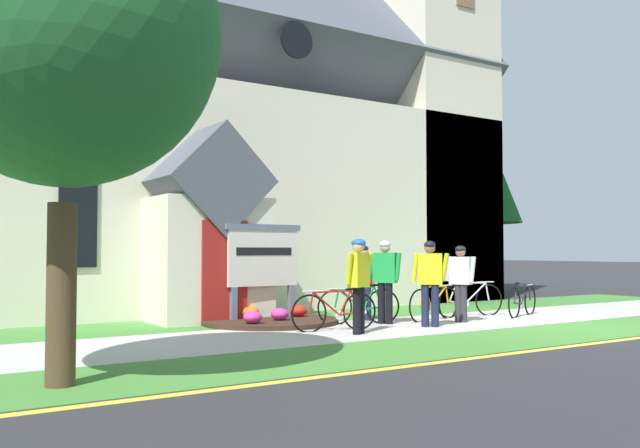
# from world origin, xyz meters

# --- Properties ---
(ground) EXTENTS (140.00, 140.00, 0.00)m
(ground) POSITION_xyz_m (0.00, 4.00, 0.00)
(ground) COLOR #2B2B2D
(sidewalk_slab) EXTENTS (32.00, 2.76, 0.01)m
(sidewalk_slab) POSITION_xyz_m (-2.90, 2.04, 0.01)
(sidewalk_slab) COLOR #B7B5AD
(sidewalk_slab) RESTS_ON ground
(grass_verge) EXTENTS (32.00, 2.07, 0.01)m
(grass_verge) POSITION_xyz_m (-2.90, -0.37, 0.00)
(grass_verge) COLOR #427F33
(grass_verge) RESTS_ON ground
(church_lawn) EXTENTS (24.00, 2.42, 0.01)m
(church_lawn) POSITION_xyz_m (-2.90, 4.64, 0.00)
(church_lawn) COLOR #427F33
(church_lawn) RESTS_ON ground
(curb_paint_stripe) EXTENTS (28.00, 0.16, 0.01)m
(curb_paint_stripe) POSITION_xyz_m (-2.90, -1.56, 0.00)
(curb_paint_stripe) COLOR yellow
(curb_paint_stripe) RESTS_ON ground
(church_building) EXTENTS (15.25, 11.14, 13.54)m
(church_building) POSITION_xyz_m (-2.43, 10.21, 5.01)
(church_building) COLOR beige
(church_building) RESTS_ON ground
(church_sign) EXTENTS (1.77, 0.19, 2.04)m
(church_sign) POSITION_xyz_m (-4.71, 4.16, 1.31)
(church_sign) COLOR slate
(church_sign) RESTS_ON ground
(flower_bed) EXTENTS (2.80, 2.80, 0.34)m
(flower_bed) POSITION_xyz_m (-4.71, 3.89, 0.08)
(flower_bed) COLOR #382319
(flower_bed) RESTS_ON ground
(bicycle_orange) EXTENTS (1.63, 0.64, 0.80)m
(bicycle_orange) POSITION_xyz_m (0.80, 2.06, 0.36)
(bicycle_orange) COLOR black
(bicycle_orange) RESTS_ON ground
(bicycle_black) EXTENTS (1.77, 0.38, 0.84)m
(bicycle_black) POSITION_xyz_m (-0.19, 2.74, 0.38)
(bicycle_black) COLOR black
(bicycle_black) RESTS_ON ground
(bicycle_silver) EXTENTS (1.67, 0.59, 0.83)m
(bicycle_silver) POSITION_xyz_m (-3.25, 2.78, 0.38)
(bicycle_silver) COLOR black
(bicycle_silver) RESTS_ON ground
(bicycle_white) EXTENTS (1.73, 0.41, 0.80)m
(bicycle_white) POSITION_xyz_m (-1.48, 2.50, 0.37)
(bicycle_white) COLOR black
(bicycle_white) RESTS_ON ground
(bicycle_green) EXTENTS (1.76, 0.26, 0.81)m
(bicycle_green) POSITION_xyz_m (-4.30, 2.12, 0.37)
(bicycle_green) COLOR black
(bicycle_green) RESTS_ON ground
(cyclist_in_blue_jersey) EXTENTS (0.42, 0.73, 1.69)m
(cyclist_in_blue_jersey) POSITION_xyz_m (-2.82, 2.49, 0.99)
(cyclist_in_blue_jersey) COLOR black
(cyclist_in_blue_jersey) RESTS_ON ground
(cyclist_in_yellow_jersey) EXTENTS (0.39, 0.69, 1.60)m
(cyclist_in_yellow_jersey) POSITION_xyz_m (-2.76, 3.30, 0.93)
(cyclist_in_yellow_jersey) COLOR #191E38
(cyclist_in_yellow_jersey) RESTS_ON ground
(cyclist_in_green_jersey) EXTENTS (0.49, 0.62, 1.68)m
(cyclist_in_green_jersey) POSITION_xyz_m (-2.42, 1.59, 0.98)
(cyclist_in_green_jersey) COLOR #191E38
(cyclist_in_green_jersey) RESTS_ON ground
(cyclist_in_orange_jersey) EXTENTS (0.64, 0.40, 1.70)m
(cyclist_in_orange_jersey) POSITION_xyz_m (-4.26, 1.43, 1.00)
(cyclist_in_orange_jersey) COLOR black
(cyclist_in_orange_jersey) RESTS_ON ground
(cyclist_in_red_jersey) EXTENTS (0.36, 0.72, 1.59)m
(cyclist_in_red_jersey) POSITION_xyz_m (-1.30, 1.89, 0.92)
(cyclist_in_red_jersey) COLOR #2D2D33
(cyclist_in_red_jersey) RESTS_ON ground
(roadside_conifer) EXTENTS (3.65, 3.65, 7.37)m
(roadside_conifer) POSITION_xyz_m (6.20, 8.93, 4.90)
(roadside_conifer) COLOR #4C3823
(roadside_conifer) RESTS_ON ground
(verge_sapling) EXTENTS (3.48, 3.48, 5.70)m
(verge_sapling) POSITION_xyz_m (-9.74, -0.45, 3.94)
(verge_sapling) COLOR #4C3823
(verge_sapling) RESTS_ON ground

